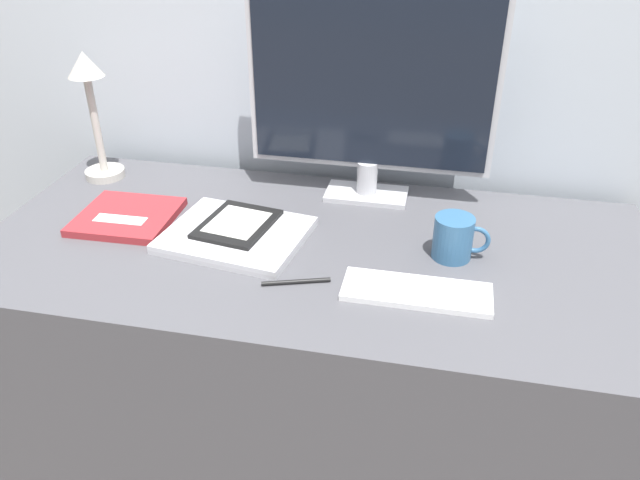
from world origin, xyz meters
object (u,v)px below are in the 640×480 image
at_px(monitor, 371,91).
at_px(ereader, 237,224).
at_px(keyboard, 417,292).
at_px(laptop, 236,235).
at_px(pen, 294,281).
at_px(coffee_mug, 454,238).
at_px(desk_lamp, 92,103).
at_px(notebook, 127,217).

height_order(monitor, ereader, monitor).
xyz_separation_m(keyboard, laptop, (-0.41, 0.13, 0.00)).
bearing_deg(monitor, laptop, -132.79).
relative_size(laptop, pen, 2.47).
xyz_separation_m(ereader, pen, (0.17, -0.16, -0.02)).
height_order(keyboard, coffee_mug, coffee_mug).
distance_m(monitor, desk_lamp, 0.70).
relative_size(monitor, pen, 4.38).
bearing_deg(monitor, coffee_mug, -48.51).
height_order(coffee_mug, pen, coffee_mug).
height_order(monitor, desk_lamp, monitor).
xyz_separation_m(keyboard, desk_lamp, (-0.85, 0.37, 0.20)).
distance_m(keyboard, laptop, 0.43).
bearing_deg(notebook, laptop, -6.37).
height_order(laptop, notebook, laptop).
bearing_deg(pen, keyboard, 2.84).
bearing_deg(desk_lamp, ereader, -26.21).
xyz_separation_m(monitor, keyboard, (0.16, -0.40, -0.26)).
xyz_separation_m(ereader, desk_lamp, (-0.44, 0.22, 0.18)).
bearing_deg(keyboard, coffee_mug, 67.64).
relative_size(desk_lamp, coffee_mug, 2.80).
xyz_separation_m(laptop, desk_lamp, (-0.45, 0.24, 0.19)).
distance_m(notebook, coffee_mug, 0.75).
distance_m(keyboard, ereader, 0.44).
height_order(desk_lamp, coffee_mug, desk_lamp).
height_order(keyboard, ereader, ereader).
bearing_deg(desk_lamp, laptop, -28.38).
height_order(ereader, notebook, ereader).
bearing_deg(monitor, notebook, -155.48).
height_order(notebook, pen, notebook).
xyz_separation_m(monitor, ereader, (-0.26, -0.25, -0.24)).
bearing_deg(ereader, laptop, -80.67).
bearing_deg(desk_lamp, notebook, -51.10).
relative_size(keyboard, desk_lamp, 0.87).
xyz_separation_m(keyboard, pen, (-0.24, -0.01, -0.00)).
bearing_deg(pen, laptop, 139.97).
height_order(laptop, coffee_mug, coffee_mug).
xyz_separation_m(laptop, ereader, (-0.00, 0.02, 0.02)).
height_order(monitor, coffee_mug, monitor).
distance_m(desk_lamp, notebook, 0.33).
xyz_separation_m(desk_lamp, notebook, (0.17, -0.21, -0.19)).
xyz_separation_m(monitor, pen, (-0.08, -0.41, -0.26)).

